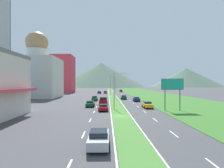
{
  "coord_description": "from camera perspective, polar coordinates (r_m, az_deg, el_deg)",
  "views": [
    {
      "loc": [
        -2.42,
        -32.64,
        5.73
      ],
      "look_at": [
        -0.37,
        50.98,
        5.5
      ],
      "focal_mm": 29.85,
      "sensor_mm": 36.0,
      "label": 1
    }
  ],
  "objects": [
    {
      "name": "domed_building",
      "position": [
        83.45,
        -22.0,
        3.37
      ],
      "size": [
        17.89,
        17.89,
        27.24
      ],
      "color": "beige",
      "rests_on": "ground_plane"
    },
    {
      "name": "midrise_colored",
      "position": [
        128.34,
        -15.53,
        2.98
      ],
      "size": [
        17.03,
        17.03,
        24.14
      ],
      "primitive_type": "cube",
      "color": "#D83847",
      "rests_on": "ground_plane"
    },
    {
      "name": "lane_dash_right_7",
      "position": [
        70.95,
        4.7,
        -4.47
      ],
      "size": [
        0.16,
        2.8,
        0.01
      ],
      "primitive_type": "cube",
      "color": "silver",
      "rests_on": "ground_plane"
    },
    {
      "name": "car_3",
      "position": [
        67.63,
        3.61,
        -4.07
      ],
      "size": [
        2.0,
        4.38,
        1.44
      ],
      "rotation": [
        0.0,
        0.0,
        -1.57
      ],
      "color": "#0C5128",
      "rests_on": "ground_plane"
    },
    {
      "name": "lane_dash_right_2",
      "position": [
        30.62,
        13.06,
        -10.62
      ],
      "size": [
        0.16,
        2.8,
        0.01
      ],
      "primitive_type": "cube",
      "color": "silver",
      "rests_on": "ground_plane"
    },
    {
      "name": "lane_dash_left_0",
      "position": [
        14.13,
        -13.36,
        -23.73
      ],
      "size": [
        0.16,
        2.8,
        0.01
      ],
      "primitive_type": "cube",
      "color": "silver",
      "rests_on": "ground_plane"
    },
    {
      "name": "car_0",
      "position": [
        124.49,
        2.75,
        -2.12
      ],
      "size": [
        1.9,
        4.07,
        1.56
      ],
      "rotation": [
        0.0,
        0.0,
        -1.57
      ],
      "color": "black",
      "rests_on": "ground_plane"
    },
    {
      "name": "lane_dash_right_6",
      "position": [
        62.79,
        5.5,
        -5.07
      ],
      "size": [
        0.16,
        2.8,
        0.01
      ],
      "primitive_type": "cube",
      "color": "silver",
      "rests_on": "ground_plane"
    },
    {
      "name": "edge_line_median_left",
      "position": [
        92.82,
        -0.99,
        -3.38
      ],
      "size": [
        0.16,
        240.0,
        0.01
      ],
      "primitive_type": "cube",
      "color": "silver",
      "rests_on": "ground_plane"
    },
    {
      "name": "hill_far_left",
      "position": [
        299.07,
        -18.29,
        2.5
      ],
      "size": [
        123.55,
        123.55,
        35.94
      ],
      "primitive_type": "cone",
      "color": "#516B56",
      "rests_on": "ground_plane"
    },
    {
      "name": "lane_dash_left_9",
      "position": [
        87.03,
        -3.18,
        -3.61
      ],
      "size": [
        0.16,
        2.8,
        0.01
      ],
      "primitive_type": "cube",
      "color": "silver",
      "rests_on": "ground_plane"
    },
    {
      "name": "car_4",
      "position": [
        44.53,
        10.78,
        -6.24
      ],
      "size": [
        2.02,
        4.66,
        1.49
      ],
      "rotation": [
        0.0,
        0.0,
        -1.57
      ],
      "color": "yellow",
      "rests_on": "ground_plane"
    },
    {
      "name": "car_9",
      "position": [
        46.28,
        -6.7,
        -6.02
      ],
      "size": [
        2.04,
        4.07,
        1.46
      ],
      "rotation": [
        0.0,
        0.0,
        1.57
      ],
      "color": "#0C5128",
      "rests_on": "ground_plane"
    },
    {
      "name": "lane_dash_left_12",
      "position": [
        111.69,
        -2.78,
        -2.78
      ],
      "size": [
        0.16,
        2.8,
        0.01
      ],
      "primitive_type": "cube",
      "color": "silver",
      "rests_on": "ground_plane"
    },
    {
      "name": "lane_dash_left_5",
      "position": [
        54.21,
        -4.26,
        -5.9
      ],
      "size": [
        0.16,
        2.8,
        0.01
      ],
      "primitive_type": "cube",
      "color": "silver",
      "rests_on": "ground_plane"
    },
    {
      "name": "car_2",
      "position": [
        17.55,
        -4.06,
        -16.21
      ],
      "size": [
        1.94,
        4.6,
        1.51
      ],
      "rotation": [
        0.0,
        0.0,
        1.57
      ],
      "color": "#B2B2B7",
      "rests_on": "ground_plane"
    },
    {
      "name": "lane_dash_left_4",
      "position": [
        46.04,
        -4.77,
        -6.98
      ],
      "size": [
        0.16,
        2.8,
        0.01
      ],
      "primitive_type": "cube",
      "color": "silver",
      "rests_on": "ground_plane"
    },
    {
      "name": "lane_dash_left_6",
      "position": [
        62.4,
        -3.88,
        -5.11
      ],
      "size": [
        0.16,
        2.8,
        0.01
      ],
      "primitive_type": "cube",
      "color": "silver",
      "rests_on": "ground_plane"
    },
    {
      "name": "car_1",
      "position": [
        60.23,
        7.49,
        -4.61
      ],
      "size": [
        1.95,
        4.14,
        1.4
      ],
      "rotation": [
        0.0,
        0.0,
        -1.57
      ],
      "color": "navy",
      "rests_on": "ground_plane"
    },
    {
      "name": "ground_plane",
      "position": [
        33.23,
        2.83,
        -9.77
      ],
      "size": [
        600.0,
        600.0,
        0.0
      ],
      "primitive_type": "plane",
      "color": "#424244"
    },
    {
      "name": "lane_dash_left_14",
      "position": [
        128.15,
        -2.61,
        -2.4
      ],
      "size": [
        0.16,
        2.8,
        0.01
      ],
      "primitive_type": "cube",
      "color": "silver",
      "rests_on": "ground_plane"
    },
    {
      "name": "lane_dash_right_11",
      "position": [
        103.71,
        2.76,
        -3.01
      ],
      "size": [
        0.16,
        2.8,
        0.01
      ],
      "primitive_type": "cube",
      "color": "silver",
      "rests_on": "ground_plane"
    },
    {
      "name": "street_lamp_far",
      "position": [
        94.32,
        -0.27,
        0.37
      ],
      "size": [
        3.47,
        0.35,
        10.62
      ],
      "color": "#99999E",
      "rests_on": "ground_plane"
    },
    {
      "name": "lane_dash_left_11",
      "position": [
        103.47,
        -2.89,
        -3.01
      ],
      "size": [
        0.16,
        2.8,
        0.01
      ],
      "primitive_type": "cube",
      "color": "silver",
      "rests_on": "ground_plane"
    },
    {
      "name": "lane_dash_left_8",
      "position": [
        78.81,
        -3.36,
        -4.01
      ],
      "size": [
        0.16,
        2.8,
        0.01
      ],
      "primitive_type": "cube",
      "color": "silver",
      "rests_on": "ground_plane"
    },
    {
      "name": "lane_dash_right_9",
      "position": [
        87.31,
        3.54,
        -3.6
      ],
      "size": [
        0.16,
        2.8,
        0.01
      ],
      "primitive_type": "cube",
      "color": "silver",
      "rests_on": "ground_plane"
    },
    {
      "name": "lane_dash_right_0",
      "position": [
        15.78,
        29.3,
        -21.12
      ],
      "size": [
        0.16,
        2.8,
        0.01
      ],
      "primitive_type": "cube",
      "color": "silver",
      "rests_on": "ground_plane"
    },
    {
      "name": "grass_median",
      "position": [
        92.85,
        0.09,
        -3.36
      ],
      "size": [
        3.2,
        240.0,
        0.06
      ],
      "primitive_type": "cube",
      "color": "#477F33",
      "rests_on": "ground_plane"
    },
    {
      "name": "hill_far_right",
      "position": [
        355.75,
        21.68,
        1.91
      ],
      "size": [
        124.75,
        124.75,
        33.39
      ],
      "primitive_type": "cone",
      "color": "#516B56",
      "rests_on": "ground_plane"
    },
    {
      "name": "lane_dash_left_7",
      "position": [
        70.6,
        -3.59,
        -4.49
      ],
      "size": [
        0.16,
        2.8,
        0.01
      ],
      "primitive_type": "cube",
      "color": "silver",
      "rests_on": "ground_plane"
    },
    {
      "name": "street_lamp_mid",
      "position": [
        67.73,
        0.65,
        -0.68
      ],
      "size": [
        2.88,
        0.3,
        8.13
      ],
      "color": "#99999E",
      "rests_on": "ground_plane"
    },
    {
      "name": "car_7",
      "position": [
        105.22,
        -2.06,
        -2.55
      ],
      "size": [
        1.95,
        4.24,
        1.5
      ],
      "rotation": [
        0.0,
        0.0,
        1.57
      ],
      "color": "maroon",
      "rests_on": "ground_plane"
    },
    {
      "name": "lane_dash_left_2",
      "position": [
        29.8,
        -6.66,
        -10.92
      ],
      "size": [
        0.16,
        2.8,
        0.01
      ],
      "primitive_type": "cube",
      "color": "silver",
      "rests_on": "ground_plane"
    },
    {
      "name": "lane_dash_right_12",
      "position": [
        111.92,
        2.45,
        -2.77
      ],
      "size": [
        0.16,
        2.8,
        0.01
      ],
      "primitive_type": "cube",
      "color": "silver",
      "rests_on": "ground_plane"
    },
    {
      "name": "street_lamp_near",
      "position": [
        41.09,
        1.2,
        -1.14
      ],
      "size": [
        3.2,
        0.41,
        8.18
      ],
      "color": "#99999E",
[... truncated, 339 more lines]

